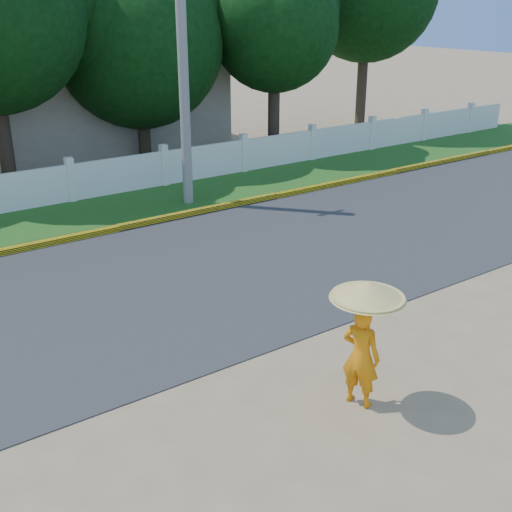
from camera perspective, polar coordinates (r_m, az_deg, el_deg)
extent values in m
plane|color=#9E8460|center=(10.35, 6.51, -10.09)|extent=(120.00, 120.00, 0.00)
cube|color=#38383A|center=(13.61, -6.10, -1.85)|extent=(60.00, 7.00, 0.02)
cube|color=#2D601E|center=(18.11, -14.35, 3.66)|extent=(60.00, 3.50, 0.03)
cube|color=yellow|center=(16.58, -12.18, 2.42)|extent=(40.00, 0.18, 0.16)
cube|color=silver|center=(19.27, -16.11, 6.23)|extent=(40.00, 0.10, 1.10)
cube|color=#B7AD99|center=(26.33, -15.34, 12.66)|extent=(10.00, 6.00, 3.20)
cylinder|color=gray|center=(17.91, -6.47, 15.64)|extent=(0.28, 0.28, 7.12)
imported|color=orange|center=(9.26, 9.30, -8.80)|extent=(0.55, 0.66, 1.54)
cylinder|color=#949499|center=(9.01, 9.76, -5.44)|extent=(0.02, 0.02, 1.00)
cone|color=#CFB85F|center=(8.83, 9.94, -2.97)|extent=(1.06, 1.06, 0.26)
cylinder|color=#473828|center=(29.49, 9.40, 15.05)|extent=(0.44, 0.44, 4.24)
cylinder|color=#473828|center=(21.04, -21.55, 10.23)|extent=(0.44, 0.44, 3.52)
cylinder|color=#473828|center=(23.58, -9.95, 11.26)|extent=(0.44, 0.44, 2.51)
sphere|color=#0D380F|center=(23.24, -10.42, 18.17)|extent=(5.80, 5.80, 5.80)
cylinder|color=#473828|center=(24.69, 1.59, 12.92)|extent=(0.44, 0.44, 3.27)
sphere|color=#0D380F|center=(24.41, 1.67, 19.68)|extent=(4.61, 4.61, 4.61)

